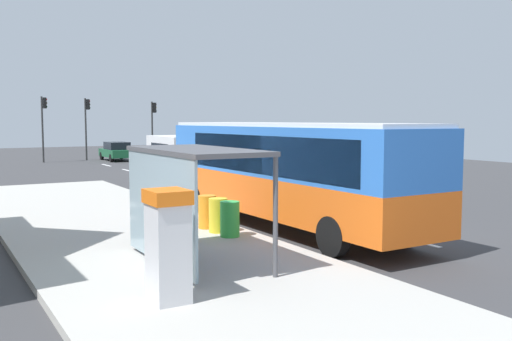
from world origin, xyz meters
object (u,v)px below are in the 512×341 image
Objects in this scene: white_van at (175,152)px; traffic_light_near_side at (153,121)px; sedan_near at (117,151)px; recycling_bin_green at (230,219)px; recycling_bin_yellow at (218,215)px; recycling_bin_orange at (207,212)px; ticket_machine at (168,245)px; traffic_light_median at (87,119)px; bus_shelter at (183,176)px; traffic_light_far_side at (44,119)px; bus at (285,168)px.

traffic_light_near_side reaches higher than white_van.
white_van is at bearing -90.45° from sedan_near.
recycling_bin_green is 1.00× the size of recycling_bin_yellow.
ticket_machine is at bearing -121.12° from recycling_bin_orange.
traffic_light_median is (8.05, 38.20, 2.19)m from ticket_machine.
ticket_machine is at bearing -105.24° from sedan_near.
bus_shelter is at bearing -122.69° from recycling_bin_orange.
traffic_light_far_side reaches higher than traffic_light_near_side.
white_van is at bearing 71.19° from recycling_bin_yellow.
recycling_bin_yellow is (-2.49, -0.41, -1.19)m from bus.
recycling_bin_yellow is (0.00, 0.70, 0.00)m from recycling_bin_green.
recycling_bin_orange is at bearing 57.31° from bus_shelter.
traffic_light_median is 36.60m from bus_shelter.
bus_shelter is (-3.31, -35.14, -1.29)m from traffic_light_far_side.
recycling_bin_orange is at bearing 90.00° from recycling_bin_yellow.
bus_shelter is at bearing -146.12° from bus.
recycling_bin_green is (3.45, 4.31, -0.52)m from ticket_machine.
bus is 2.18× the size of traffic_light_median.
recycling_bin_green is at bearing -108.18° from white_van.
bus is 2.97m from recycling_bin_green.
recycling_bin_yellow is at bearing -170.67° from bus.
ticket_machine is at bearing -128.65° from recycling_bin_green.
traffic_light_near_side is at bearing -5.31° from traffic_light_far_side.
bus reaches higher than sedan_near.
recycling_bin_yellow and recycling_bin_orange have the same top height.
bus_shelter is (1.24, 2.26, 0.93)m from ticket_machine.
traffic_light_far_side is 1.01× the size of traffic_light_median.
recycling_bin_orange is (-6.40, -18.09, -0.69)m from white_van.
sedan_near is 37.83m from ticket_machine.
recycling_bin_orange is (-6.50, -30.79, -0.14)m from sedan_near.
traffic_light_far_side is (-5.40, 0.90, 2.60)m from sedan_near.
ticket_machine is (-5.94, -5.42, -0.67)m from bus.
recycling_bin_yellow is at bearing 90.00° from recycling_bin_green.
traffic_light_far_side reaches higher than traffic_light_median.
ticket_machine is 2.04× the size of recycling_bin_orange.
sedan_near is 4.67× the size of recycling_bin_yellow.
traffic_light_median is at bearing 138.12° from sedan_near.
recycling_bin_green is 0.19× the size of traffic_light_far_side.
bus is 32.05m from traffic_light_far_side.
recycling_bin_green is 33.81m from traffic_light_near_side.
traffic_light_far_side is (-1.39, 31.98, 1.54)m from bus.
white_van reaches higher than sedan_near.
bus_shelter reaches higher than ticket_machine.
ticket_machine is at bearing -124.53° from recycling_bin_yellow.
traffic_light_near_side is at bearing 75.54° from white_van.
sedan_near is at bearing 89.55° from white_van.
bus_shelter reaches higher than recycling_bin_green.
traffic_light_near_side is at bearing -17.41° from traffic_light_median.
sedan_near is 32.15m from recycling_bin_yellow.
bus_shelter is (-8.61, -21.53, 0.75)m from white_van.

